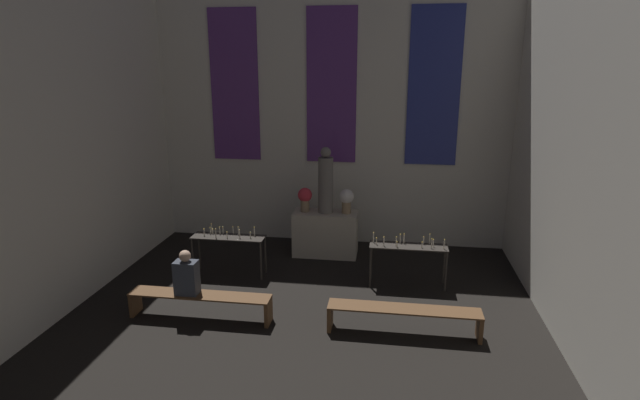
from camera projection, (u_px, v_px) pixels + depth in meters
wall_back at (332, 112)px, 10.86m from camera, size 7.90×0.16×5.81m
altar at (325, 233)px, 10.60m from camera, size 1.35×0.62×0.95m
statue at (326, 183)px, 10.30m from camera, size 0.31×0.31×1.38m
flower_vase_left at (305, 198)px, 10.45m from camera, size 0.30×0.30×0.51m
flower_vase_right at (346, 199)px, 10.33m from camera, size 0.30×0.30×0.51m
candle_rack_left at (228, 241)px, 9.55m from camera, size 1.40×0.40×0.97m
candle_rack_right at (408, 251)px, 9.07m from camera, size 1.40×0.40×0.98m
pew_back_left at (200, 300)px, 7.95m from camera, size 2.29×0.36×0.42m
pew_back_right at (404, 314)px, 7.50m from camera, size 2.29×0.36×0.42m
person_seated at (186, 275)px, 7.87m from camera, size 0.36×0.24×0.73m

